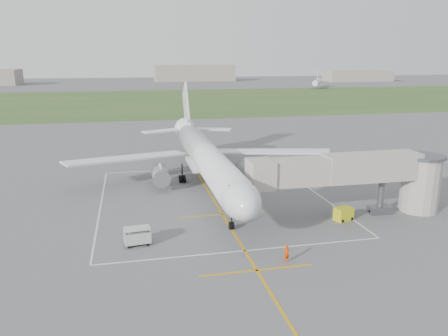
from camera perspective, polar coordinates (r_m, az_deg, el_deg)
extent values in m
plane|color=#525254|center=(60.16, -2.18, -2.85)|extent=(700.00, 700.00, 0.00)
cube|color=#335525|center=(187.73, -9.27, 8.68)|extent=(700.00, 120.00, 0.02)
cube|color=#CE900C|center=(55.47, -1.27, -4.33)|extent=(0.25, 60.00, 0.01)
cube|color=#CE900C|center=(38.43, 4.30, -13.18)|extent=(10.00, 0.25, 0.01)
cube|color=#CE900C|center=(50.85, -0.19, -6.09)|extent=(10.00, 0.25, 0.01)
cube|color=silver|center=(71.57, -3.88, -0.07)|extent=(28.00, 0.20, 0.01)
cube|color=silver|center=(41.88, 2.73, -10.74)|extent=(28.00, 0.20, 0.01)
cube|color=silver|center=(55.67, -15.82, -4.82)|extent=(0.20, 32.00, 0.01)
cube|color=silver|center=(60.47, 11.70, -3.05)|extent=(0.20, 32.00, 0.01)
cylinder|color=silver|center=(58.99, -2.23, 1.33)|extent=(3.80, 36.00, 3.80)
ellipsoid|color=silver|center=(42.02, 2.09, -4.05)|extent=(3.80, 7.22, 3.80)
cube|color=black|center=(40.87, 2.42, -3.04)|extent=(2.40, 1.60, 0.99)
cone|color=silver|center=(78.81, -4.85, 4.87)|extent=(3.80, 6.00, 3.80)
cube|color=silver|center=(67.37, 5.71, 2.16)|extent=(17.93, 11.24, 1.23)
cube|color=silver|center=(64.18, -12.44, 1.29)|extent=(17.93, 11.24, 1.23)
cube|color=silver|center=(62.23, -2.70, 0.54)|extent=(4.20, 8.00, 0.50)
cube|color=silver|center=(78.92, -4.99, 8.04)|extent=(0.30, 7.89, 8.65)
cube|color=silver|center=(77.14, -4.73, 5.65)|extent=(0.35, 5.00, 1.20)
cube|color=silver|center=(79.13, -1.80, 5.10)|extent=(7.85, 5.03, 0.20)
cube|color=silver|center=(78.07, -7.89, 4.85)|extent=(7.85, 5.03, 0.20)
cylinder|color=gray|center=(63.30, 2.93, -0.20)|extent=(2.30, 4.20, 2.30)
cube|color=silver|center=(62.82, 3.01, 0.44)|extent=(0.25, 2.40, 1.20)
cylinder|color=gray|center=(61.32, -8.33, -0.81)|extent=(2.30, 4.20, 2.30)
cube|color=silver|center=(60.82, -8.33, -0.16)|extent=(0.25, 2.40, 1.20)
cylinder|color=black|center=(46.29, 0.98, -6.48)|extent=(0.18, 0.18, 2.60)
cylinder|color=black|center=(46.59, 0.85, -7.52)|extent=(0.28, 0.80, 0.80)
cylinder|color=black|center=(46.64, 1.11, -7.50)|extent=(0.28, 0.80, 0.80)
cylinder|color=black|center=(64.56, -0.37, -0.35)|extent=(0.22, 0.22, 2.80)
cylinder|color=black|center=(64.41, -0.54, -1.23)|extent=(0.32, 0.96, 0.96)
cylinder|color=black|center=(64.52, -0.06, -1.21)|extent=(0.32, 0.96, 0.96)
cylinder|color=black|center=(65.07, -0.67, -1.07)|extent=(0.32, 0.96, 0.96)
cylinder|color=black|center=(65.18, -0.19, -1.05)|extent=(0.32, 0.96, 0.96)
cylinder|color=black|center=(63.65, -5.48, -0.63)|extent=(0.22, 0.22, 2.80)
cylinder|color=black|center=(63.53, -5.67, -1.53)|extent=(0.32, 0.96, 0.96)
cylinder|color=black|center=(63.59, -5.17, -1.50)|extent=(0.32, 0.96, 0.96)
cylinder|color=black|center=(64.20, -5.75, -1.36)|extent=(0.32, 0.96, 0.96)
cylinder|color=black|center=(64.26, -5.25, -1.33)|extent=(0.32, 0.96, 0.96)
cube|color=#A6A096|center=(48.16, 9.74, -0.49)|extent=(11.09, 2.90, 2.80)
cube|color=#A6A096|center=(51.98, 18.69, 0.16)|extent=(11.09, 3.10, 3.00)
cube|color=#A6A096|center=(46.74, 4.79, -0.78)|extent=(2.60, 3.40, 3.00)
cylinder|color=#54565B|center=(53.71, 19.81, -3.48)|extent=(0.70, 0.70, 4.20)
cube|color=#54565B|center=(54.21, 19.66, -5.15)|extent=(2.60, 1.40, 0.90)
cylinder|color=#A6A096|center=(56.18, 24.24, -1.98)|extent=(4.40, 4.40, 6.40)
cylinder|color=#54565B|center=(55.40, 24.60, 1.40)|extent=(5.00, 5.00, 0.30)
cylinder|color=black|center=(53.74, 18.74, -5.35)|extent=(0.70, 0.30, 0.70)
cylinder|color=black|center=(54.77, 20.54, -5.14)|extent=(0.70, 0.30, 0.70)
cube|color=gold|center=(50.74, 15.34, -5.79)|extent=(2.25, 1.79, 1.47)
cylinder|color=black|center=(50.10, 15.16, -6.67)|extent=(0.31, 0.47, 0.43)
cylinder|color=black|center=(51.02, 16.28, -6.37)|extent=(0.31, 0.47, 0.43)
cube|color=#B7B7B7|center=(43.55, -11.26, -8.78)|extent=(2.64, 1.75, 1.10)
cube|color=#B7B7B7|center=(43.23, -11.31, -7.74)|extent=(2.64, 1.75, 0.08)
cylinder|color=black|center=(42.83, -12.51, -8.96)|extent=(0.08, 0.08, 1.30)
cylinder|color=black|center=(43.03, -9.83, -8.71)|extent=(0.08, 0.08, 1.30)
cylinder|color=black|center=(43.94, -12.68, -8.36)|extent=(0.08, 0.08, 1.30)
cylinder|color=black|center=(44.13, -10.07, -8.12)|extent=(0.08, 0.08, 1.30)
cylinder|color=black|center=(43.22, -12.32, -9.96)|extent=(0.22, 0.42, 0.40)
cylinder|color=black|center=(43.40, -9.93, -9.73)|extent=(0.22, 0.42, 0.40)
cylinder|color=black|center=(44.23, -12.48, -9.39)|extent=(0.22, 0.42, 0.40)
cylinder|color=black|center=(44.40, -10.14, -9.18)|extent=(0.22, 0.42, 0.40)
imported|color=#F24307|center=(39.72, 8.19, -11.04)|extent=(0.68, 0.53, 1.63)
imported|color=#FD4408|center=(61.78, -7.71, -1.58)|extent=(1.12, 1.18, 1.93)
cube|color=gray|center=(340.51, -3.90, 12.27)|extent=(60.00, 20.00, 12.00)
cube|color=gray|center=(350.85, 17.07, 11.42)|extent=(50.00, 18.00, 8.00)
cylinder|color=silver|center=(269.59, 12.11, 10.94)|extent=(18.29, 29.55, 3.20)
cube|color=silver|center=(269.39, 12.16, 11.90)|extent=(2.20, 3.65, 5.50)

